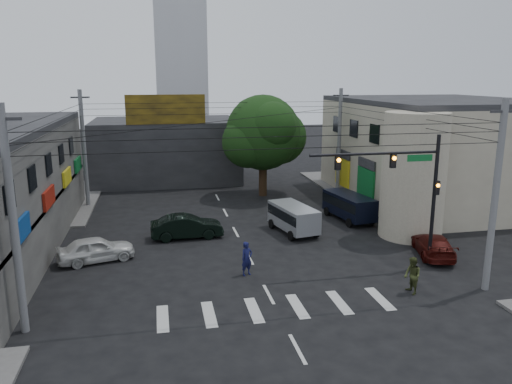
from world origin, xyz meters
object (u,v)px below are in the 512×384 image
object	(u,v)px
utility_pole_far_right	(339,143)
pedestrian_olive	(412,276)
street_tree	(263,133)
traffic_gantry	(406,180)
silver_minivan	(293,219)
traffic_officer	(247,259)
white_compact	(96,249)
maroon_sedan	(433,245)
utility_pole_near_right	(495,198)
dark_sedan	(187,227)
utility_pole_far_left	(84,149)
navy_van	(349,207)
utility_pole_near_left	(13,223)

from	to	relation	value
utility_pole_far_right	pedestrian_olive	world-z (taller)	utility_pole_far_right
street_tree	traffic_gantry	world-z (taller)	street_tree
silver_minivan	traffic_officer	distance (m)	7.85
pedestrian_olive	silver_minivan	bearing A→B (deg)	-167.39
utility_pole_far_right	white_compact	bearing A→B (deg)	-146.03
maroon_sedan	traffic_officer	world-z (taller)	traffic_officer
traffic_officer	pedestrian_olive	xyz separation A→B (m)	(7.31, -3.79, -0.00)
silver_minivan	pedestrian_olive	world-z (taller)	silver_minivan
utility_pole_near_right	traffic_officer	size ratio (longest dim) A/B	5.09
traffic_gantry	dark_sedan	bearing A→B (deg)	146.22
utility_pole_far_left	silver_minivan	xyz separation A→B (m)	(14.24, -9.88, -3.68)
traffic_gantry	utility_pole_far_left	xyz separation A→B (m)	(-18.32, 17.00, -0.23)
utility_pole_far_left	maroon_sedan	xyz separation A→B (m)	(21.00, -15.69, -3.96)
utility_pole_far_right	navy_van	distance (m)	8.79
dark_sedan	pedestrian_olive	distance (m)	14.59
navy_van	utility_pole_far_right	bearing A→B (deg)	-24.15
street_tree	maroon_sedan	world-z (taller)	street_tree
street_tree	maroon_sedan	size ratio (longest dim) A/B	1.84
silver_minivan	pedestrian_olive	size ratio (longest dim) A/B	2.53
maroon_sedan	pedestrian_olive	xyz separation A→B (m)	(-3.77, -4.54, 0.26)
navy_van	pedestrian_olive	bearing A→B (deg)	162.44
traffic_gantry	utility_pole_far_left	world-z (taller)	utility_pole_far_left
street_tree	utility_pole_far_left	xyz separation A→B (m)	(-14.50, -1.00, -0.87)
utility_pole_near_left	dark_sedan	xyz separation A→B (m)	(7.24, 10.91, -3.85)
utility_pole_near_right	utility_pole_far_right	world-z (taller)	same
street_tree	silver_minivan	size ratio (longest dim) A/B	1.91
navy_van	maroon_sedan	bearing A→B (deg)	-175.32
utility_pole_far_right	navy_van	world-z (taller)	utility_pole_far_right
utility_pole_near_left	maroon_sedan	size ratio (longest dim) A/B	1.95
utility_pole_far_right	traffic_officer	world-z (taller)	utility_pole_far_right
traffic_gantry	navy_van	size ratio (longest dim) A/B	1.46
pedestrian_olive	utility_pole_far_left	bearing A→B (deg)	-143.08
utility_pole_far_left	white_compact	xyz separation A→B (m)	(1.99, -12.81, -3.89)
pedestrian_olive	traffic_gantry	bearing A→B (deg)	157.68
traffic_officer	street_tree	bearing A→B (deg)	49.78
navy_van	utility_pole_far_left	bearing A→B (deg)	58.29
white_compact	pedestrian_olive	xyz separation A→B (m)	(15.24, -7.42, 0.19)
dark_sedan	traffic_officer	distance (m)	7.35
white_compact	maroon_sedan	bearing A→B (deg)	-114.21
utility_pole_near_left	maroon_sedan	xyz separation A→B (m)	(21.00, 4.81, -3.96)
white_compact	traffic_officer	distance (m)	8.72
utility_pole_near_left	pedestrian_olive	distance (m)	17.62
maroon_sedan	traffic_officer	size ratio (longest dim) A/B	2.62
street_tree	silver_minivan	distance (m)	11.80
maroon_sedan	navy_van	world-z (taller)	navy_van
street_tree	traffic_gantry	size ratio (longest dim) A/B	1.21
dark_sedan	silver_minivan	bearing A→B (deg)	-94.58
utility_pole_near_left	maroon_sedan	world-z (taller)	utility_pole_near_left
utility_pole_far_left	street_tree	bearing A→B (deg)	3.95
dark_sedan	navy_van	size ratio (longest dim) A/B	0.94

